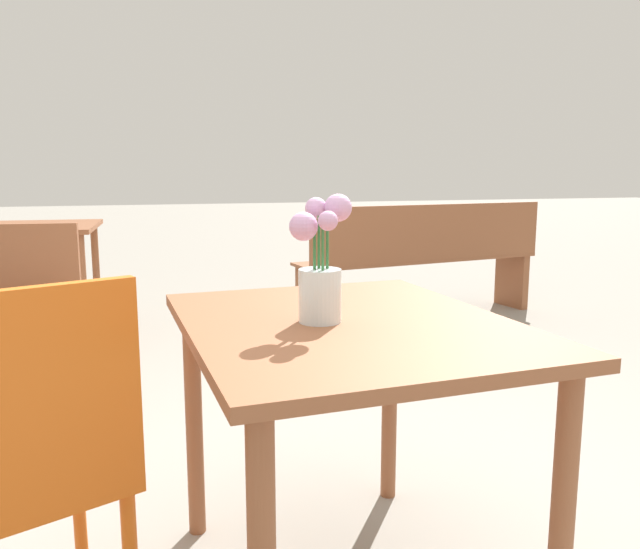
% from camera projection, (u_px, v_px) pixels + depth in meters
% --- Properties ---
extents(table_front, '(0.80, 0.97, 0.73)m').
position_uv_depth(table_front, '(346.00, 362.00, 1.52)').
color(table_front, brown).
rests_on(table_front, ground_plane).
extents(flower_vase, '(0.16, 0.14, 0.30)m').
position_uv_depth(flower_vase, '(320.00, 274.00, 1.47)').
color(flower_vase, silver).
rests_on(flower_vase, table_front).
extents(cafe_chair, '(0.52, 0.52, 0.88)m').
position_uv_depth(cafe_chair, '(25.00, 463.00, 1.25)').
color(cafe_chair, orange).
rests_on(cafe_chair, ground_plane).
extents(bench_near, '(1.95, 0.63, 0.85)m').
position_uv_depth(bench_near, '(425.00, 255.00, 4.54)').
color(bench_near, brown).
rests_on(bench_near, ground_plane).
extents(table_back, '(0.87, 0.91, 0.74)m').
position_uv_depth(table_back, '(29.00, 242.00, 3.98)').
color(table_back, brown).
rests_on(table_back, ground_plane).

